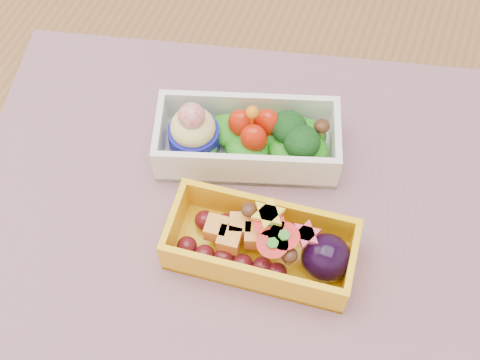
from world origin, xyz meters
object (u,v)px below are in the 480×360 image
(bento_white, at_px, (246,139))
(bento_yellow, at_px, (265,245))
(table, at_px, (245,227))
(placemat, at_px, (232,201))

(bento_white, bearing_deg, bento_yellow, -79.29)
(table, relative_size, bento_yellow, 6.47)
(placemat, relative_size, bento_yellow, 2.97)
(bento_yellow, bearing_deg, bento_white, 112.82)
(table, distance_m, bento_yellow, 0.15)
(placemat, bearing_deg, bento_yellow, -42.61)
(table, height_order, placemat, placemat)
(bento_white, distance_m, bento_yellow, 0.12)
(table, distance_m, placemat, 0.10)
(placemat, height_order, bento_yellow, bento_yellow)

